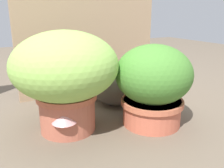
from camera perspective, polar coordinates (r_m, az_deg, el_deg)
name	(u,v)px	position (r m, az deg, el deg)	size (l,w,h in m)	color
ground_plane	(107,124)	(1.17, -1.31, -9.40)	(6.00, 6.00, 0.00)	brown
cardboard_backdrop	(90,36)	(1.57, -5.20, 11.29)	(0.93, 0.03, 0.73)	tan
grass_planter	(65,73)	(1.05, -10.97, 2.58)	(0.46, 0.46, 0.45)	#B05D46
leafy_planter	(153,83)	(1.12, 9.70, 0.19)	(0.35, 0.35, 0.38)	#C35F46
cat	(117,85)	(1.34, 1.16, -0.28)	(0.31, 0.35, 0.32)	#635F53
mushroom_ornament_pink	(64,119)	(1.00, -11.21, -8.03)	(0.10, 0.10, 0.14)	#EDE4C4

